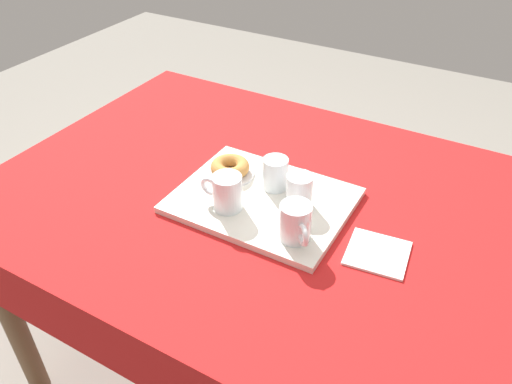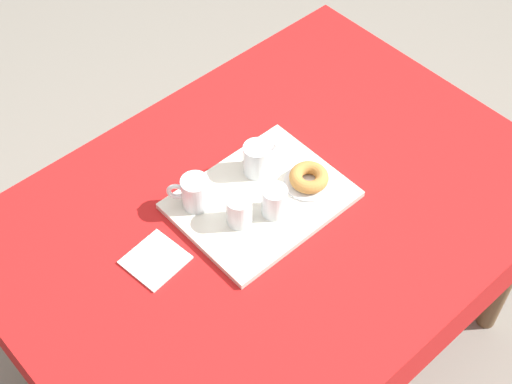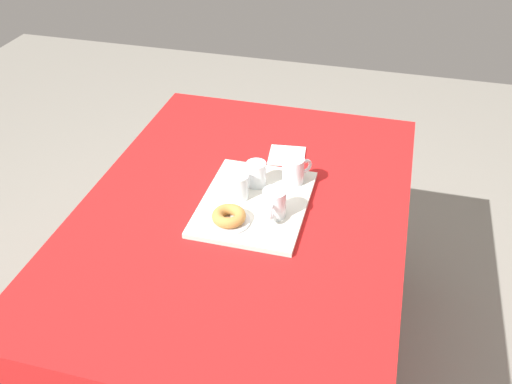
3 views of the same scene
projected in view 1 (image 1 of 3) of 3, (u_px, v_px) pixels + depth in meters
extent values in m
plane|color=gray|center=(262.00, 369.00, 1.78)|extent=(6.00, 6.00, 0.00)
cube|color=red|center=(264.00, 199.00, 1.34)|extent=(1.44, 1.04, 0.04)
cube|color=red|center=(336.00, 141.00, 1.75)|extent=(1.44, 0.01, 0.14)
cube|color=red|center=(141.00, 368.00, 1.03)|extent=(1.44, 0.01, 0.14)
cube|color=red|center=(74.00, 156.00, 1.67)|extent=(0.01, 1.04, 0.14)
cylinder|color=brown|center=(500.00, 283.00, 1.61)|extent=(0.06, 0.06, 0.73)
cylinder|color=brown|center=(181.00, 174.00, 2.11)|extent=(0.06, 0.06, 0.73)
cylinder|color=brown|center=(10.00, 314.00, 1.51)|extent=(0.06, 0.06, 0.73)
cube|color=silver|center=(263.00, 200.00, 1.29)|extent=(0.43, 0.34, 0.02)
cylinder|color=white|center=(295.00, 222.00, 1.13)|extent=(0.07, 0.07, 0.09)
cylinder|color=#84380F|center=(295.00, 225.00, 1.14)|extent=(0.06, 0.06, 0.07)
torus|color=white|center=(303.00, 235.00, 1.10)|extent=(0.05, 0.05, 0.05)
cylinder|color=white|center=(227.00, 192.00, 1.22)|extent=(0.07, 0.07, 0.09)
cylinder|color=#84380F|center=(228.00, 195.00, 1.23)|extent=(0.06, 0.06, 0.07)
torus|color=white|center=(210.00, 186.00, 1.24)|extent=(0.05, 0.01, 0.05)
cylinder|color=white|center=(299.00, 191.00, 1.24)|extent=(0.07, 0.07, 0.09)
cylinder|color=silver|center=(299.00, 196.00, 1.25)|extent=(0.06, 0.06, 0.05)
cylinder|color=white|center=(275.00, 173.00, 1.30)|extent=(0.07, 0.07, 0.09)
cylinder|color=silver|center=(275.00, 176.00, 1.30)|extent=(0.06, 0.06, 0.06)
cylinder|color=silver|center=(230.00, 173.00, 1.36)|extent=(0.13, 0.13, 0.01)
torus|color=#BC7F3D|center=(230.00, 167.00, 1.35)|extent=(0.10, 0.10, 0.03)
cube|color=white|center=(377.00, 253.00, 1.14)|extent=(0.15, 0.14, 0.01)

